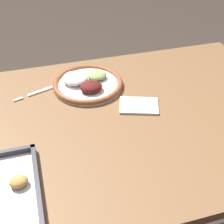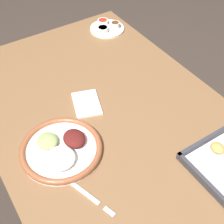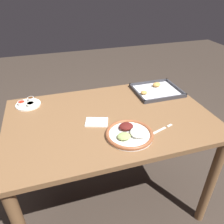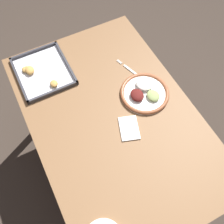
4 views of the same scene
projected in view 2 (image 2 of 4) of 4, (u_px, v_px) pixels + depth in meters
ground_plane at (111, 216)px, 1.64m from camera, size 8.00×8.00×0.00m
dining_table at (110, 137)px, 1.17m from camera, size 1.24×0.80×0.77m
dinner_plate at (61, 149)px, 0.96m from camera, size 0.26×0.26×0.04m
fork at (83, 192)px, 0.87m from camera, size 0.20×0.08×0.00m
saucer_plate at (107, 27)px, 1.46m from camera, size 0.16×0.16×0.04m
napkin at (87, 104)px, 1.12m from camera, size 0.15×0.13×0.01m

